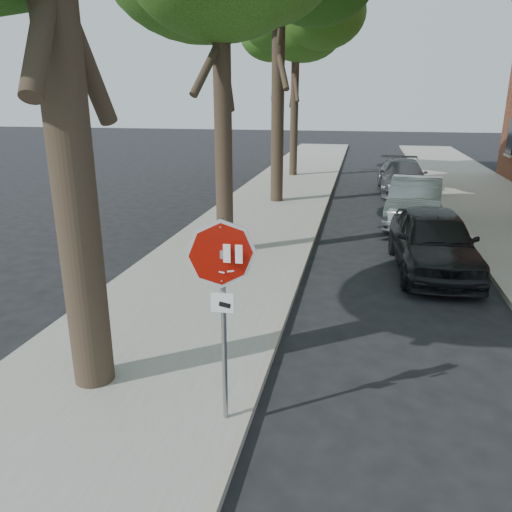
{
  "coord_description": "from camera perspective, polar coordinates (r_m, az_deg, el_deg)",
  "views": [
    {
      "loc": [
        0.79,
        -5.26,
        4.02
      ],
      "look_at": [
        -0.47,
        0.8,
        2.05
      ],
      "focal_mm": 35.0,
      "sensor_mm": 36.0,
      "label": 1
    }
  ],
  "objects": [
    {
      "name": "car_a",
      "position": [
        12.65,
        19.6,
        1.67
      ],
      "size": [
        2.02,
        4.52,
        1.51
      ],
      "primitive_type": "imported",
      "rotation": [
        0.0,
        0.0,
        0.05
      ],
      "color": "black",
      "rests_on": "ground"
    },
    {
      "name": "tree_far",
      "position": [
        26.79,
        4.6,
        24.48
      ],
      "size": [
        5.29,
        4.91,
        9.33
      ],
      "color": "black",
      "rests_on": "sidewalk_left"
    },
    {
      "name": "curb_left",
      "position": [
        17.75,
        7.52,
        4.65
      ],
      "size": [
        0.12,
        55.0,
        0.13
      ],
      "primitive_type": "cube",
      "color": "#9E9384",
      "rests_on": "ground"
    },
    {
      "name": "curb_right",
      "position": [
        17.98,
        21.65,
        3.71
      ],
      "size": [
        0.12,
        55.0,
        0.13
      ],
      "primitive_type": "cube",
      "color": "#9E9384",
      "rests_on": "ground"
    },
    {
      "name": "car_c",
      "position": [
        23.07,
        16.37,
        8.71
      ],
      "size": [
        2.05,
        4.89,
        1.41
      ],
      "primitive_type": "imported",
      "rotation": [
        0.0,
        0.0,
        0.02
      ],
      "color": "#494A4E",
      "rests_on": "ground"
    },
    {
      "name": "ground",
      "position": [
        6.67,
        2.72,
        -19.46
      ],
      "size": [
        120.0,
        120.0,
        0.0
      ],
      "primitive_type": "plane",
      "color": "black",
      "rests_on": "ground"
    },
    {
      "name": "sidewalk_left",
      "position": [
        18.01,
        0.98,
        4.97
      ],
      "size": [
        4.0,
        55.0,
        0.12
      ],
      "primitive_type": "cube",
      "color": "gray",
      "rests_on": "ground"
    },
    {
      "name": "stop_sign",
      "position": [
        5.82,
        -3.86,
        -3.23
      ],
      "size": [
        0.76,
        0.34,
        2.61
      ],
      "color": "gray",
      "rests_on": "sidewalk_left"
    },
    {
      "name": "car_b",
      "position": [
        17.3,
        17.68,
        5.96
      ],
      "size": [
        2.2,
        4.75,
        1.51
      ],
      "primitive_type": "imported",
      "rotation": [
        0.0,
        0.0,
        -0.14
      ],
      "color": "#A1A2A9",
      "rests_on": "ground"
    }
  ]
}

